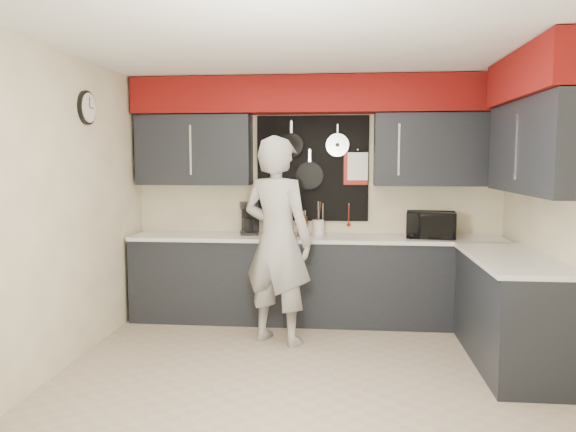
# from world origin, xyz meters

# --- Properties ---
(ground) EXTENTS (4.00, 4.00, 0.00)m
(ground) POSITION_xyz_m (0.00, 0.00, 0.00)
(ground) COLOR tan
(ground) RESTS_ON ground
(back_wall_assembly) EXTENTS (4.00, 0.36, 2.60)m
(back_wall_assembly) POSITION_xyz_m (0.01, 1.60, 2.01)
(back_wall_assembly) COLOR #F1E6BA
(back_wall_assembly) RESTS_ON ground
(right_wall_assembly) EXTENTS (0.36, 3.50, 2.60)m
(right_wall_assembly) POSITION_xyz_m (1.85, 0.26, 1.94)
(right_wall_assembly) COLOR #F1E6BA
(right_wall_assembly) RESTS_ON ground
(left_wall_assembly) EXTENTS (0.05, 3.50, 2.60)m
(left_wall_assembly) POSITION_xyz_m (-1.99, 0.02, 1.33)
(left_wall_assembly) COLOR #F1E6BA
(left_wall_assembly) RESTS_ON ground
(base_cabinets) EXTENTS (3.95, 2.20, 0.92)m
(base_cabinets) POSITION_xyz_m (0.49, 1.13, 0.46)
(base_cabinets) COLOR black
(base_cabinets) RESTS_ON ground
(microwave) EXTENTS (0.53, 0.39, 0.27)m
(microwave) POSITION_xyz_m (1.18, 1.41, 1.06)
(microwave) COLOR black
(microwave) RESTS_ON base_cabinets
(knife_block) EXTENTS (0.11, 0.11, 0.21)m
(knife_block) POSITION_xyz_m (-0.14, 1.39, 1.03)
(knife_block) COLOR #3E2313
(knife_block) RESTS_ON base_cabinets
(utensil_crock) EXTENTS (0.13, 0.13, 0.16)m
(utensil_crock) POSITION_xyz_m (0.02, 1.49, 1.00)
(utensil_crock) COLOR white
(utensil_crock) RESTS_ON base_cabinets
(coffee_maker) EXTENTS (0.24, 0.27, 0.35)m
(coffee_maker) POSITION_xyz_m (-0.72, 1.52, 1.10)
(coffee_maker) COLOR black
(coffee_maker) RESTS_ON base_cabinets
(person) EXTENTS (0.84, 0.72, 1.94)m
(person) POSITION_xyz_m (-0.32, 0.72, 0.97)
(person) COLOR #A2A2A0
(person) RESTS_ON ground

